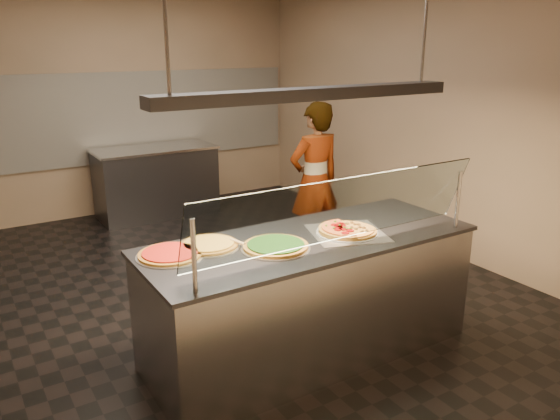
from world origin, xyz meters
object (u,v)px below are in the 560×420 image
half_pizza_pepperoni (336,231)px  worker (315,181)px  serving_counter (309,296)px  sneeze_guard (341,211)px  pizza_tomato (170,254)px  half_pizza_sausage (358,227)px  pizza_cheese (209,244)px  pizza_spinach (275,246)px  pizza_spatula (246,242)px  perforated_tray (347,232)px  prep_table (156,181)px  heat_lamp_housing (313,94)px

half_pizza_pepperoni → worker: (0.99, 1.66, -0.12)m
serving_counter → sneeze_guard: sneeze_guard is taller
sneeze_guard → pizza_tomato: 1.16m
half_pizza_pepperoni → half_pizza_sausage: size_ratio=1.00×
serving_counter → sneeze_guard: bearing=-90.0°
pizza_tomato → worker: size_ratio=0.26×
pizza_cheese → pizza_spinach: bearing=-36.1°
pizza_tomato → pizza_spatula: pizza_spatula is taller
pizza_spinach → pizza_cheese: size_ratio=1.12×
perforated_tray → half_pizza_sausage: (0.10, 0.00, 0.02)m
prep_table → serving_counter: bearing=-93.3°
perforated_tray → heat_lamp_housing: size_ratio=0.29×
pizza_spinach → heat_lamp_housing: bearing=7.5°
half_pizza_sausage → heat_lamp_housing: (-0.39, 0.06, 0.99)m
serving_counter → pizza_tomato: pizza_tomato is taller
sneeze_guard → half_pizza_pepperoni: 0.42m
serving_counter → pizza_cheese: 0.87m
serving_counter → perforated_tray: 0.55m
worker → pizza_spatula: bearing=42.0°
pizza_cheese → worker: worker is taller
pizza_spinach → pizza_spatula: 0.21m
pizza_cheese → prep_table: (0.93, 3.73, -0.48)m
half_pizza_pepperoni → prep_table: (0.05, 4.03, -0.50)m
half_pizza_pepperoni → worker: size_ratio=0.28×
perforated_tray → half_pizza_sausage: 0.11m
half_pizza_pepperoni → prep_table: half_pizza_pepperoni is taller
sneeze_guard → half_pizza_pepperoni: sneeze_guard is taller
prep_table → worker: (0.94, -2.36, 0.38)m
worker → heat_lamp_housing: (-1.18, -1.60, 1.10)m
heat_lamp_housing → serving_counter: bearing=0.0°
half_pizza_sausage → pizza_spatula: bearing=169.0°
sneeze_guard → pizza_cheese: (-0.69, 0.57, -0.28)m
prep_table → half_pizza_pepperoni: bearing=-90.7°
perforated_tray → pizza_spinach: bearing=177.7°
perforated_tray → worker: size_ratio=0.39×
heat_lamp_housing → half_pizza_sausage: bearing=-9.5°
perforated_tray → pizza_tomato: 1.30m
sneeze_guard → pizza_spinach: sneeze_guard is taller
half_pizza_pepperoni → prep_table: size_ratio=0.30×
half_pizza_sausage → prep_table: size_ratio=0.30×
sneeze_guard → heat_lamp_housing: heat_lamp_housing is taller
sneeze_guard → heat_lamp_housing: bearing=90.0°
perforated_tray → pizza_spatula: pizza_spatula is taller
pizza_spatula → heat_lamp_housing: heat_lamp_housing is taller
sneeze_guard → pizza_cheese: 0.94m
worker → heat_lamp_housing: bearing=53.4°
serving_counter → worker: (1.18, 1.60, 0.38)m
heat_lamp_housing → perforated_tray: bearing=-13.2°
perforated_tray → pizza_tomato: (-1.27, 0.27, 0.01)m
serving_counter → pizza_cheese: bearing=161.6°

